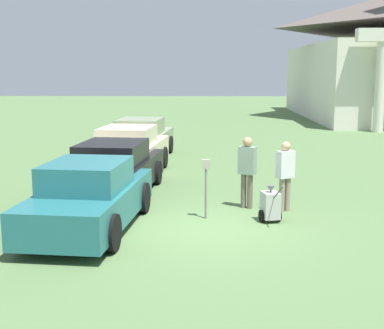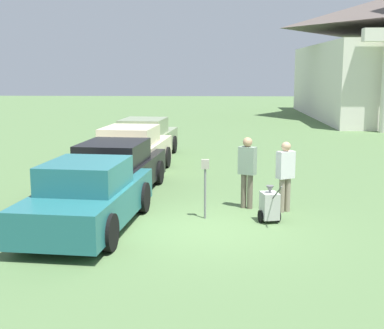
{
  "view_description": "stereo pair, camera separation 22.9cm",
  "coord_description": "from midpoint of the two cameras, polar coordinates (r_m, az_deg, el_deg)",
  "views": [
    {
      "loc": [
        -0.02,
        -11.21,
        3.41
      ],
      "look_at": [
        -0.33,
        1.82,
        1.1
      ],
      "focal_mm": 50.0,
      "sensor_mm": 36.0,
      "label": 1
    },
    {
      "loc": [
        0.21,
        -11.2,
        3.41
      ],
      "look_at": [
        -0.33,
        1.82,
        1.1
      ],
      "focal_mm": 50.0,
      "sensor_mm": 36.0,
      "label": 2
    }
  ],
  "objects": [
    {
      "name": "ground_plane",
      "position": [
        11.71,
        0.86,
        -6.88
      ],
      "size": [
        120.0,
        120.0,
        0.0
      ],
      "primitive_type": "plane",
      "color": "#517042"
    },
    {
      "name": "parked_car_sage",
      "position": [
        20.88,
        -5.77,
        2.6
      ],
      "size": [
        2.29,
        4.95,
        1.56
      ],
      "rotation": [
        0.0,
        0.0,
        -0.1
      ],
      "color": "gray",
      "rests_on": "ground_plane"
    },
    {
      "name": "person_supervisor",
      "position": [
        13.09,
        9.43,
        -0.78
      ],
      "size": [
        0.47,
        0.4,
        1.72
      ],
      "rotation": [
        0.0,
        0.0,
        3.65
      ],
      "color": "gray",
      "rests_on": "ground_plane"
    },
    {
      "name": "parked_car_cream",
      "position": [
        17.55,
        -7.13,
        1.25
      ],
      "size": [
        2.32,
        4.97,
        1.61
      ],
      "rotation": [
        0.0,
        0.0,
        -0.1
      ],
      "color": "beige",
      "rests_on": "ground_plane"
    },
    {
      "name": "person_worker",
      "position": [
        13.28,
        5.41,
        -0.35
      ],
      "size": [
        0.47,
        0.39,
        1.79
      ],
      "rotation": [
        0.0,
        0.0,
        2.66
      ],
      "color": "#665B4C",
      "rests_on": "ground_plane"
    },
    {
      "name": "parked_car_teal",
      "position": [
        11.77,
        -11.41,
        -3.48
      ],
      "size": [
        2.27,
        4.76,
        1.51
      ],
      "rotation": [
        0.0,
        0.0,
        -0.1
      ],
      "color": "#23666B",
      "rests_on": "ground_plane"
    },
    {
      "name": "parking_meter",
      "position": [
        12.29,
        0.96,
        -1.41
      ],
      "size": [
        0.18,
        0.09,
        1.39
      ],
      "color": "slate",
      "rests_on": "ground_plane"
    },
    {
      "name": "equipment_cart",
      "position": [
        12.27,
        7.83,
        -4.31
      ],
      "size": [
        0.52,
        1.0,
        1.0
      ],
      "rotation": [
        0.0,
        0.0,
        0.22
      ],
      "color": "#B2B2AD",
      "rests_on": "ground_plane"
    },
    {
      "name": "parked_car_black",
      "position": [
        14.8,
        -8.74,
        -0.64
      ],
      "size": [
        2.34,
        5.18,
        1.5
      ],
      "rotation": [
        0.0,
        0.0,
        -0.1
      ],
      "color": "black",
      "rests_on": "ground_plane"
    }
  ]
}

